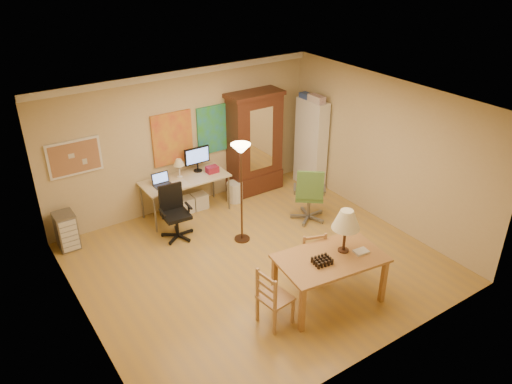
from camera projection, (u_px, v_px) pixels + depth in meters
floor at (258, 263)px, 8.27m from camera, size 5.50×5.50×0.00m
crown_molding at (180, 73)px, 8.85m from camera, size 5.50×0.08×0.12m
corkboard at (75, 158)px, 8.37m from camera, size 0.90×0.04×0.62m
art_panel_left at (173, 138)px, 9.29m from camera, size 0.80×0.04×1.00m
art_panel_right at (215, 129)px, 9.73m from camera, size 0.75×0.04×0.95m
dining_table at (336, 246)px, 7.07m from camera, size 1.63×1.10×1.43m
ladder_chair_back at (311, 255)px, 7.76m from camera, size 0.50×0.49×0.85m
ladder_chair_left at (274, 299)px, 6.81m from camera, size 0.44×0.46×0.90m
torchiere_lamp at (241, 165)px, 8.21m from camera, size 0.33×0.33×1.83m
computer_desk at (186, 191)px, 9.55m from camera, size 1.65×0.72×1.24m
office_chair_black at (176, 224)px, 8.86m from camera, size 0.60×0.60×0.97m
office_chair_green at (309, 206)px, 9.36m from camera, size 0.70×0.70×1.10m
drawer_cart at (67, 231)px, 8.52m from camera, size 0.33×0.39×0.66m
armoire at (255, 149)px, 10.19m from camera, size 1.15×0.55×2.11m
bookshelf at (311, 144)px, 10.41m from camera, size 0.28×0.75×1.88m
wastebin at (235, 192)px, 10.07m from camera, size 0.33×0.33×0.41m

